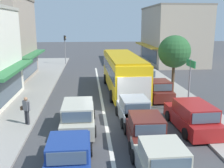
{
  "coord_description": "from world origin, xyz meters",
  "views": [
    {
      "loc": [
        -0.97,
        -16.67,
        5.82
      ],
      "look_at": [
        0.84,
        3.22,
        1.2
      ],
      "focal_mm": 42.0,
      "sensor_mm": 36.0,
      "label": 1
    }
  ],
  "objects": [
    {
      "name": "street_tree_right",
      "position": [
        5.98,
        3.98,
        3.59
      ],
      "size": [
        2.62,
        2.62,
        4.92
      ],
      "color": "brown",
      "rests_on": "ground"
    },
    {
      "name": "pedestrian_with_handbag_near",
      "position": [
        -4.57,
        -2.04,
        1.07
      ],
      "size": [
        0.62,
        0.48,
        1.63
      ],
      "color": "#333338",
      "rests_on": "sidewalk_left"
    },
    {
      "name": "ground_plane",
      "position": [
        0.0,
        0.0,
        0.0
      ],
      "size": [
        140.0,
        140.0,
        0.0
      ],
      "primitive_type": "plane",
      "color": "#3F3F42"
    },
    {
      "name": "parked_wagon_kerb_third",
      "position": [
        4.43,
        8.25,
        0.75
      ],
      "size": [
        1.98,
        4.52,
        1.58
      ],
      "color": "#9EA3A8",
      "rests_on": "ground"
    },
    {
      "name": "directional_road_sign",
      "position": [
        5.63,
        -0.42,
        2.68
      ],
      "size": [
        0.1,
        1.4,
        3.6
      ],
      "color": "gray",
      "rests_on": "ground"
    },
    {
      "name": "hatchback_adjacent_lane_lead",
      "position": [
        1.74,
        -4.89,
        0.71
      ],
      "size": [
        1.9,
        3.75,
        1.54
      ],
      "color": "#561E19",
      "rests_on": "ground"
    },
    {
      "name": "sedan_behind_bus_mid",
      "position": [
        -1.82,
        -7.16,
        0.66
      ],
      "size": [
        1.92,
        4.21,
        1.47
      ],
      "color": "navy",
      "rests_on": "ground"
    },
    {
      "name": "wagon_adjacent_lane_trail",
      "position": [
        -1.6,
        -2.6,
        0.75
      ],
      "size": [
        1.95,
        4.5,
        1.58
      ],
      "color": "#B7B29E",
      "rests_on": "ground"
    },
    {
      "name": "sedan_behind_bus_near",
      "position": [
        1.72,
        -7.95,
        0.66
      ],
      "size": [
        1.92,
        4.21,
        1.47
      ],
      "color": "#B7B29E",
      "rests_on": "ground"
    },
    {
      "name": "sidewalk_left",
      "position": [
        -6.8,
        6.0,
        0.07
      ],
      "size": [
        5.2,
        44.0,
        0.14
      ],
      "primitive_type": "cube",
      "color": "gray",
      "rests_on": "ground"
    },
    {
      "name": "kerb_right",
      "position": [
        6.2,
        6.0,
        0.06
      ],
      "size": [
        2.8,
        44.0,
        0.12
      ],
      "primitive_type": "cube",
      "color": "gray",
      "rests_on": "ground"
    },
    {
      "name": "parked_wagon_kerb_front",
      "position": [
        4.75,
        -3.32,
        0.75
      ],
      "size": [
        2.05,
        4.56,
        1.58
      ],
      "color": "maroon",
      "rests_on": "ground"
    },
    {
      "name": "hatchback_queue_gap_filler",
      "position": [
        1.69,
        -1.81,
        0.71
      ],
      "size": [
        1.91,
        3.75,
        1.54
      ],
      "color": "#9EA3A8",
      "rests_on": "ground"
    },
    {
      "name": "building_right_far",
      "position": [
        11.48,
        21.57,
        4.13
      ],
      "size": [
        8.14,
        11.85,
        8.27
      ],
      "color": "#B2A38E",
      "rests_on": "ground"
    },
    {
      "name": "lane_centre_line",
      "position": [
        0.0,
        4.0,
        0.0
      ],
      "size": [
        0.2,
        28.0,
        0.01
      ],
      "primitive_type": "cube",
      "color": "silver",
      "rests_on": "ground"
    },
    {
      "name": "city_bus",
      "position": [
        1.95,
        5.19,
        1.88
      ],
      "size": [
        2.83,
        10.88,
        3.23
      ],
      "color": "yellow",
      "rests_on": "ground"
    },
    {
      "name": "parked_hatchback_kerb_second",
      "position": [
        4.44,
        2.81,
        0.71
      ],
      "size": [
        1.86,
        3.72,
        1.54
      ],
      "color": "#561E19",
      "rests_on": "ground"
    },
    {
      "name": "traffic_light_downstreet",
      "position": [
        -4.23,
        21.2,
        2.85
      ],
      "size": [
        0.33,
        0.24,
        4.2
      ],
      "color": "gray",
      "rests_on": "ground"
    }
  ]
}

